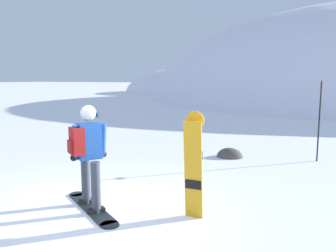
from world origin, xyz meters
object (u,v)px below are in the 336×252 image
(piste_marker_near, at_px, (320,115))
(spare_snowboard, at_px, (194,165))
(snowboarder_main, at_px, (88,154))
(rock_dark, at_px, (230,157))

(piste_marker_near, bearing_deg, spare_snowboard, -109.80)
(snowboarder_main, distance_m, piste_marker_near, 6.14)
(snowboarder_main, height_order, rock_dark, snowboarder_main)
(snowboarder_main, bearing_deg, rock_dark, 75.39)
(piste_marker_near, relative_size, rock_dark, 2.96)
(spare_snowboard, xyz_separation_m, rock_dark, (-0.48, 4.29, -0.84))
(spare_snowboard, relative_size, piste_marker_near, 0.79)
(snowboarder_main, bearing_deg, piste_marker_near, 56.35)
(spare_snowboard, height_order, rock_dark, spare_snowboard)
(piste_marker_near, bearing_deg, snowboarder_main, -123.65)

